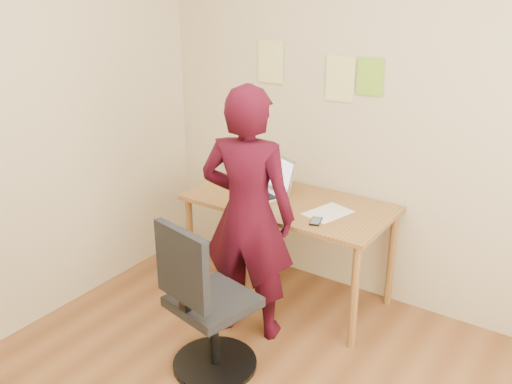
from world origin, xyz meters
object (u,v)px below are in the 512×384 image
Objects in this scene: desk at (289,213)px; laptop at (265,186)px; phone at (316,221)px; person at (248,215)px; office_chair at (205,311)px.

desk is 3.02× the size of laptop.
person is at bearing -154.76° from phone.
laptop is at bearing 174.34° from desk.
phone is 0.44m from person.
desk is 1.45× the size of office_chair.
person is (0.21, -0.52, 0.02)m from laptop.
person is at bearing -89.88° from desk.
phone is 0.14× the size of office_chair.
person is at bearing -43.74° from laptop.
office_chair is at bearing -126.91° from phone.
desk is 0.26m from laptop.
office_chair is 0.59× the size of person.
office_chair is 0.64m from person.
office_chair is (-0.28, -0.78, -0.33)m from phone.
person reaches higher than phone.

